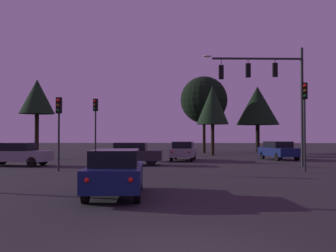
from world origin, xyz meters
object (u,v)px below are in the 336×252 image
Objects in this scene: traffic_signal_mast_arm at (272,84)px; traffic_light_corner_left at (305,109)px; car_crossing_left at (16,154)px; tree_left_far at (204,100)px; car_parked_lot at (279,150)px; tree_behind_sign at (213,105)px; car_far_lane at (183,151)px; traffic_light_corner_right at (59,119)px; tree_center_horizon at (257,106)px; tree_right_cluster at (37,97)px; traffic_light_median at (95,118)px; car_crossing_right at (132,153)px; car_nearside_lane at (116,172)px.

traffic_signal_mast_arm reaches higher than traffic_light_corner_left.
car_crossing_left is 25.44m from tree_left_far.
tree_left_far is (-4.34, 24.77, 2.74)m from traffic_light_corner_left.
traffic_light_corner_left is 0.55× the size of tree_left_far.
car_parked_lot is 9.74m from tree_behind_sign.
tree_left_far is at bearing 80.88° from car_far_lane.
traffic_light_corner_right is 21.36m from tree_behind_sign.
tree_behind_sign is (13.93, 14.91, 4.30)m from car_crossing_left.
tree_center_horizon is (0.96, 15.04, 4.81)m from car_parked_lot.
tree_left_far is 6.78m from tree_center_horizon.
tree_center_horizon is (6.51, 1.79, -0.57)m from tree_left_far.
car_far_lane is at bearing -6.84° from tree_right_cluster.
car_parked_lot is 0.65× the size of tree_behind_sign.
car_far_lane is at bearing -170.09° from car_parked_lot.
tree_right_cluster is at bearing 173.16° from car_far_lane.
traffic_light_corner_right is at bearing -43.80° from car_crossing_left.
car_parked_lot is at bearing 17.94° from traffic_light_median.
car_parked_lot is at bearing -93.64° from tree_center_horizon.
traffic_signal_mast_arm reaches higher than tree_right_cluster.
tree_left_far is (-0.59, 6.07, 1.08)m from tree_behind_sign.
traffic_light_corner_left reaches higher than traffic_light_median.
traffic_light_median is 0.66× the size of tree_behind_sign.
tree_left_far is (9.26, 24.90, 3.24)m from traffic_light_corner_right.
car_crossing_left is 0.51× the size of tree_left_far.
car_far_lane is (3.44, 5.26, 0.00)m from car_crossing_right.
tree_center_horizon reaches higher than traffic_light_corner_left.
car_nearside_lane is at bearing -63.40° from tree_right_cluster.
car_crossing_left is 9.18m from tree_right_cluster.
car_crossing_right is 0.58× the size of tree_right_cluster.
tree_left_far is at bearing 73.78° from car_crossing_right.
car_nearside_lane is 15.69m from car_crossing_left.
traffic_light_corner_left is 13.61m from traffic_light_corner_right.
tree_center_horizon is at bearing 61.65° from car_far_lane.
tree_center_horizon is 26.10m from tree_right_cluster.
traffic_light_corner_right reaches higher than car_parked_lot.
traffic_light_corner_right is 10.44m from car_nearside_lane.
tree_behind_sign is at bearing 79.68° from car_nearside_lane.
car_far_lane is at bearing 56.84° from car_crossing_right.
car_crossing_left is 7.63m from car_crossing_right.
car_far_lane is 13.41m from tree_right_cluster.
tree_behind_sign is (5.07, 27.86, 4.30)m from car_nearside_lane.
traffic_light_corner_right is at bearing -179.45° from traffic_light_corner_left.
traffic_light_corner_right is 6.05m from car_crossing_left.
traffic_light_corner_right is 0.88× the size of car_nearside_lane.
traffic_signal_mast_arm is 10.30m from car_crossing_right.
tree_left_far is at bearing 63.90° from traffic_light_median.
car_nearside_lane is at bearing -115.90° from car_parked_lot.
tree_behind_sign reaches higher than traffic_light_median.
tree_center_horizon is at bearing 52.18° from traffic_light_median.
traffic_light_corner_right is 6.45m from car_crossing_right.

